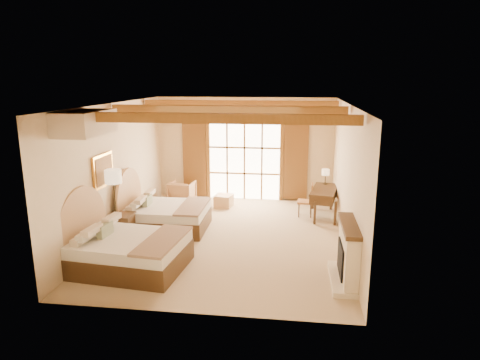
% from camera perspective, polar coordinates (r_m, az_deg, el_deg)
% --- Properties ---
extents(floor, '(7.00, 7.00, 0.00)m').
position_cam_1_polar(floor, '(10.50, -1.66, -7.61)').
color(floor, tan).
rests_on(floor, ground).
extents(wall_back, '(5.50, 0.00, 5.50)m').
position_cam_1_polar(wall_back, '(13.44, 0.63, 4.16)').
color(wall_back, beige).
rests_on(wall_back, ground).
extents(wall_left, '(0.00, 7.00, 7.00)m').
position_cam_1_polar(wall_left, '(10.81, -16.27, 1.31)').
color(wall_left, beige).
rests_on(wall_left, ground).
extents(wall_right, '(0.00, 7.00, 7.00)m').
position_cam_1_polar(wall_right, '(9.99, 14.05, 0.47)').
color(wall_right, beige).
rests_on(wall_right, ground).
extents(ceiling, '(7.00, 7.00, 0.00)m').
position_cam_1_polar(ceiling, '(9.82, -1.79, 10.09)').
color(ceiling, '#AE6C36').
rests_on(ceiling, ground).
extents(ceiling_beams, '(5.39, 4.60, 0.18)m').
position_cam_1_polar(ceiling_beams, '(9.82, -1.78, 9.39)').
color(ceiling_beams, '#98652C').
rests_on(ceiling_beams, ceiling).
extents(french_doors, '(3.95, 0.08, 2.60)m').
position_cam_1_polar(french_doors, '(13.45, 0.60, 2.64)').
color(french_doors, white).
rests_on(french_doors, ground).
extents(fireplace, '(0.46, 1.40, 1.16)m').
position_cam_1_polar(fireplace, '(8.41, 14.10, -9.83)').
color(fireplace, beige).
rests_on(fireplace, ground).
extents(painting, '(0.06, 0.95, 0.75)m').
position_cam_1_polar(painting, '(10.10, -17.76, 1.23)').
color(painting, orange).
rests_on(painting, wall_left).
extents(canopy_valance, '(0.70, 1.40, 0.45)m').
position_cam_1_polar(canopy_valance, '(8.67, -19.97, 7.19)').
color(canopy_valance, beige).
rests_on(canopy_valance, ceiling).
extents(bed_near, '(2.35, 1.86, 1.44)m').
position_cam_1_polar(bed_near, '(9.06, -15.54, -8.71)').
color(bed_near, '#482D18').
rests_on(bed_near, floor).
extents(bed_far, '(2.08, 1.62, 1.36)m').
position_cam_1_polar(bed_far, '(11.12, -10.56, -4.38)').
color(bed_far, '#482D18').
rests_on(bed_far, floor).
extents(nightstand, '(0.56, 0.56, 0.67)m').
position_cam_1_polar(nightstand, '(10.52, -15.49, -6.15)').
color(nightstand, '#482D18').
rests_on(nightstand, floor).
extents(floor_lamp, '(0.37, 0.37, 1.76)m').
position_cam_1_polar(floor_lamp, '(10.10, -16.52, -0.15)').
color(floor_lamp, '#352C1B').
rests_on(floor_lamp, floor).
extents(armchair, '(0.78, 0.80, 0.68)m').
position_cam_1_polar(armchair, '(13.32, -7.74, -1.61)').
color(armchair, '#A4744A').
rests_on(armchair, floor).
extents(ottoman, '(0.56, 0.56, 0.36)m').
position_cam_1_polar(ottoman, '(12.88, -2.17, -2.76)').
color(ottoman, tan).
rests_on(ottoman, floor).
extents(desk, '(0.88, 1.57, 0.80)m').
position_cam_1_polar(desk, '(12.10, 11.09, -2.86)').
color(desk, '#482D18').
rests_on(desk, floor).
extents(desk_chair, '(0.43, 0.43, 0.94)m').
position_cam_1_polar(desk_chair, '(12.10, 8.76, -3.43)').
color(desk_chair, '#AF743B').
rests_on(desk_chair, floor).
extents(desk_lamp, '(0.22, 0.22, 0.43)m').
position_cam_1_polar(desk_lamp, '(12.49, 11.34, 0.95)').
color(desk_lamp, '#352C1B').
rests_on(desk_lamp, desk).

